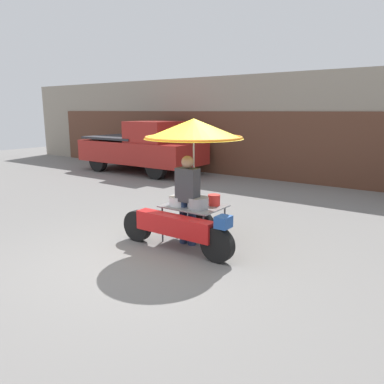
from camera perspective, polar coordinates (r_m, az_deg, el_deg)
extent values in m
plane|color=slate|center=(5.97, -7.57, -10.24)|extent=(36.00, 36.00, 0.00)
cube|color=gray|center=(13.23, 19.04, 9.28)|extent=(28.00, 2.00, 3.46)
cube|color=#563323|center=(12.29, 17.44, 6.37)|extent=(23.80, 0.06, 2.25)
cylinder|color=black|center=(5.76, 3.89, -8.03)|extent=(0.55, 0.14, 0.55)
cylinder|color=black|center=(6.74, -8.30, -5.10)|extent=(0.55, 0.14, 0.55)
cube|color=red|center=(6.16, -2.71, -5.08)|extent=(1.47, 0.24, 0.32)
cube|color=#234C93|center=(5.60, 4.81, -4.58)|extent=(0.20, 0.24, 0.18)
cylinder|color=black|center=(6.83, 1.42, -4.97)|extent=(0.50, 0.14, 0.50)
cylinder|color=#515156|center=(6.12, 1.72, -6.36)|extent=(0.03, 0.03, 0.64)
cylinder|color=#515156|center=(6.67, 4.99, -4.82)|extent=(0.03, 0.03, 0.64)
cylinder|color=#515156|center=(6.62, -4.53, -4.95)|extent=(0.03, 0.03, 0.64)
cylinder|color=#515156|center=(7.13, -1.00, -3.65)|extent=(0.03, 0.03, 0.64)
cube|color=gray|center=(6.53, 0.25, -2.15)|extent=(1.02, 0.80, 0.02)
cylinder|color=#B2B2B7|center=(6.41, 0.26, 2.96)|extent=(0.03, 0.03, 1.16)
cone|color=yellow|center=(6.33, 0.27, 9.64)|extent=(1.68, 1.68, 0.33)
torus|color=orange|center=(6.34, 0.27, 8.31)|extent=(1.64, 1.64, 0.05)
cylinder|color=silver|center=(6.53, -2.09, -1.34)|extent=(0.33, 0.33, 0.16)
cylinder|color=#939399|center=(6.31, 0.94, -1.68)|extent=(0.36, 0.36, 0.19)
cylinder|color=#939399|center=(6.68, 0.69, -1.42)|extent=(0.29, 0.29, 0.07)
cylinder|color=red|center=(6.53, 3.37, -1.22)|extent=(0.21, 0.21, 0.19)
cylinder|color=navy|center=(6.53, -1.31, -4.57)|extent=(0.14, 0.14, 0.76)
cylinder|color=navy|center=(6.43, -0.02, -4.84)|extent=(0.14, 0.14, 0.76)
cube|color=#38383D|center=(6.31, -0.69, 1.10)|extent=(0.38, 0.22, 0.57)
sphere|color=#A87A5B|center=(6.25, -0.70, 4.61)|extent=(0.21, 0.21, 0.21)
cylinder|color=black|center=(12.69, -5.51, 3.68)|extent=(0.77, 0.24, 0.77)
cylinder|color=black|center=(14.00, -0.94, 4.54)|extent=(0.77, 0.24, 0.77)
cylinder|color=black|center=(14.74, -14.10, 4.56)|extent=(0.77, 0.24, 0.77)
cylinder|color=black|center=(15.88, -9.43, 5.30)|extent=(0.77, 0.24, 0.77)
cube|color=#A3231E|center=(14.23, -7.73, 6.14)|extent=(4.84, 2.00, 0.78)
cube|color=#A3231E|center=(13.65, -5.42, 9.14)|extent=(1.64, 1.84, 0.74)
cube|color=#2D2D33|center=(14.86, -10.54, 8.20)|extent=(2.52, 1.92, 0.08)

